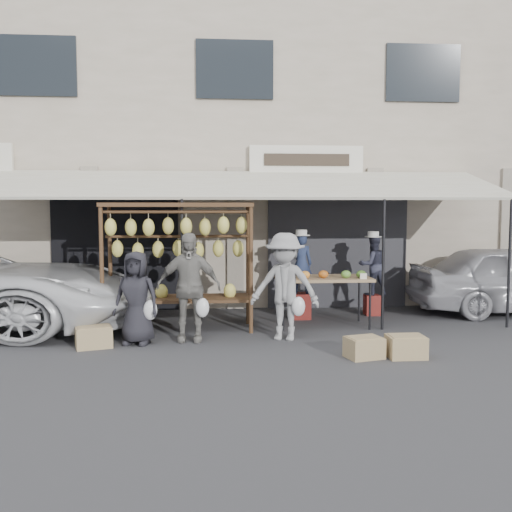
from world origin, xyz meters
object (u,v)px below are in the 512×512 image
Objects in this scene: vendor_right at (373,265)px; customer_right at (285,286)px; produce_table at (323,279)px; customer_mid at (189,287)px; crate_near_b at (406,347)px; customer_left at (136,298)px; crate_near_a at (364,348)px; vendor_left at (301,264)px; crate_far at (94,337)px; banana_rack at (178,241)px.

vendor_right is 0.68× the size of customer_right.
customer_mid reaches higher than produce_table.
customer_left is at bearing 164.09° from crate_near_b.
vendor_left is at bearing 98.67° from crate_near_a.
produce_table is 1.47× the size of vendor_left.
customer_right is 3.28× the size of crate_far.
banana_rack is 1.48× the size of customer_mid.
vendor_right reaches higher than customer_left.
customer_mid reaches higher than crate_far.
vendor_right is 3.48m from crate_near_a.
customer_left is at bearing -161.31° from produce_table.
vendor_left is 0.66× the size of customer_right.
crate_near_a is (-1.03, -3.22, -0.86)m from vendor_right.
vendor_right is 4.08m from customer_mid.
crate_near_b is at bearing -2.44° from crate_near_a.
customer_mid reaches higher than customer_right.
crate_near_a is at bearing -23.74° from customer_mid.
customer_right is at bearing -131.02° from produce_table.
crate_far is (-4.00, 0.94, 0.01)m from crate_near_a.
banana_rack is 1.11m from customer_mid.
crate_near_b is at bearing 115.37° from vendor_left.
vendor_left is 3.29m from crate_near_b.
crate_near_a is (3.36, -1.10, -0.59)m from customer_left.
produce_table is 2.45m from crate_near_b.
vendor_right is at bearing 62.99° from customer_right.
crate_near_b is (3.97, -1.13, -0.58)m from customer_left.
produce_table is at bearing 30.59° from vendor_right.
vendor_right is at bearing -164.27° from vendor_left.
vendor_right is 5.59m from crate_far.
customer_left is (-4.39, -2.11, -0.27)m from vendor_right.
customer_left is 2.80× the size of crate_near_b.
customer_right reaches higher than customer_left.
crate_near_a is at bearing -85.64° from produce_table.
customer_mid is 2.93m from crate_near_a.
vendor_left reaches higher than crate_near_a.
crate_near_b is (0.61, -0.03, 0.01)m from crate_near_a.
crate_near_b is at bearing -11.82° from crate_far.
vendor_right is at bearing 72.18° from crate_near_a.
customer_left is 2.97× the size of crate_near_a.
customer_left is 0.84m from customer_mid.
customer_mid is (-2.10, -1.70, -0.20)m from vendor_left.
customer_mid is 3.34× the size of crate_near_b.
vendor_right is 4.88m from customer_left.
produce_table is 0.97× the size of customer_right.
produce_table is 2.56m from customer_mid.
banana_rack is 2.21m from crate_far.
banana_rack is at bearing 142.69° from crate_near_a.
vendor_right is 2.25× the size of crate_far.
customer_right is 3.11m from crate_far.
customer_right is at bearing -26.05° from banana_rack.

